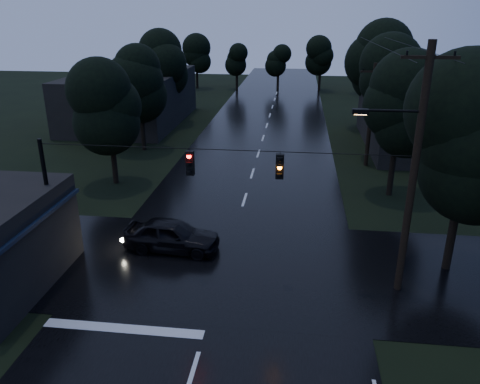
# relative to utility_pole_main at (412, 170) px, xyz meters

# --- Properties ---
(main_road) EXTENTS (12.00, 120.00, 0.02)m
(main_road) POSITION_rel_utility_pole_main_xyz_m (-7.41, 19.00, -5.26)
(main_road) COLOR black
(main_road) RESTS_ON ground
(cross_street) EXTENTS (60.00, 9.00, 0.02)m
(cross_street) POSITION_rel_utility_pole_main_xyz_m (-7.41, 1.00, -5.26)
(cross_street) COLOR black
(cross_street) RESTS_ON ground
(building_far_right) EXTENTS (10.00, 14.00, 4.40)m
(building_far_right) POSITION_rel_utility_pole_main_xyz_m (6.59, 23.00, -3.06)
(building_far_right) COLOR black
(building_far_right) RESTS_ON ground
(building_far_left) EXTENTS (10.00, 16.00, 5.00)m
(building_far_left) POSITION_rel_utility_pole_main_xyz_m (-21.41, 29.00, -2.76)
(building_far_left) COLOR black
(building_far_left) RESTS_ON ground
(utility_pole_main) EXTENTS (3.50, 0.30, 10.00)m
(utility_pole_main) POSITION_rel_utility_pole_main_xyz_m (0.00, 0.00, 0.00)
(utility_pole_main) COLOR black
(utility_pole_main) RESTS_ON ground
(utility_pole_far) EXTENTS (2.00, 0.30, 7.50)m
(utility_pole_far) POSITION_rel_utility_pole_main_xyz_m (0.89, 17.00, -1.38)
(utility_pole_far) COLOR black
(utility_pole_far) RESTS_ON ground
(anchor_pole_left) EXTENTS (0.18, 0.18, 6.00)m
(anchor_pole_left) POSITION_rel_utility_pole_main_xyz_m (-14.91, 0.00, -2.26)
(anchor_pole_left) COLOR black
(anchor_pole_left) RESTS_ON ground
(span_signals) EXTENTS (15.00, 0.37, 1.12)m
(span_signals) POSITION_rel_utility_pole_main_xyz_m (-6.85, -0.01, -0.01)
(span_signals) COLOR black
(span_signals) RESTS_ON ground
(tree_corner_near) EXTENTS (4.48, 4.48, 9.44)m
(tree_corner_near) POSITION_rel_utility_pole_main_xyz_m (2.59, 2.00, 0.74)
(tree_corner_near) COLOR black
(tree_corner_near) RESTS_ON ground
(tree_left_a) EXTENTS (3.92, 3.92, 8.26)m
(tree_left_a) POSITION_rel_utility_pole_main_xyz_m (-16.41, 11.00, -0.02)
(tree_left_a) COLOR black
(tree_left_a) RESTS_ON ground
(tree_left_b) EXTENTS (4.20, 4.20, 8.85)m
(tree_left_b) POSITION_rel_utility_pole_main_xyz_m (-17.01, 19.00, 0.36)
(tree_left_b) COLOR black
(tree_left_b) RESTS_ON ground
(tree_left_c) EXTENTS (4.48, 4.48, 9.44)m
(tree_left_c) POSITION_rel_utility_pole_main_xyz_m (-17.61, 29.00, 0.74)
(tree_left_c) COLOR black
(tree_left_c) RESTS_ON ground
(tree_right_a) EXTENTS (4.20, 4.20, 8.85)m
(tree_right_a) POSITION_rel_utility_pole_main_xyz_m (1.59, 11.00, 0.36)
(tree_right_a) COLOR black
(tree_right_a) RESTS_ON ground
(tree_right_b) EXTENTS (4.48, 4.48, 9.44)m
(tree_right_b) POSITION_rel_utility_pole_main_xyz_m (2.19, 19.00, 0.74)
(tree_right_b) COLOR black
(tree_right_b) RESTS_ON ground
(tree_right_c) EXTENTS (4.76, 4.76, 10.03)m
(tree_right_c) POSITION_rel_utility_pole_main_xyz_m (2.79, 29.00, 1.11)
(tree_right_c) COLOR black
(tree_right_c) RESTS_ON ground
(car) EXTENTS (4.74, 2.18, 1.57)m
(car) POSITION_rel_utility_pole_main_xyz_m (-10.18, 2.20, -4.47)
(car) COLOR black
(car) RESTS_ON ground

